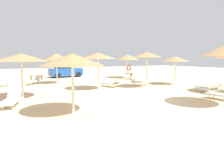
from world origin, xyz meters
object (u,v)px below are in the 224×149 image
at_px(lounger_2, 111,83).
at_px(parasol_2, 98,56).
at_px(parasol_9, 176,59).
at_px(lounger_6, 139,82).
at_px(bench_0, 37,77).
at_px(lounger_4, 208,89).
at_px(lounger_1, 224,95).
at_px(parasol_3, 21,58).
at_px(parasol_0, 127,57).
at_px(bench_1, 128,74).
at_px(lounger_7, 0,83).
at_px(parked_car, 66,71).
at_px(parasol_6, 147,55).
at_px(lounger_5, 33,81).
at_px(parasol_5, 57,57).
at_px(parasol_8, 73,60).
at_px(lounger_3, 12,100).
at_px(lounger_0, 129,77).

bearing_deg(lounger_2, parasol_2, -153.58).
height_order(parasol_9, lounger_6, parasol_9).
bearing_deg(bench_0, lounger_2, -61.75).
distance_m(lounger_4, lounger_6, 5.87).
bearing_deg(lounger_1, parasol_2, 125.06).
bearing_deg(bench_0, parasol_3, -100.76).
height_order(parasol_0, lounger_6, parasol_0).
relative_size(parasol_9, bench_1, 1.69).
xyz_separation_m(parasol_2, lounger_7, (-6.76, 5.47, -2.26)).
bearing_deg(parasol_2, bench_1, 45.56).
distance_m(parasol_3, parked_car, 13.58).
bearing_deg(bench_1, parasol_6, -112.51).
xyz_separation_m(lounger_5, lounger_7, (-2.64, -0.14, 0.01)).
bearing_deg(lounger_1, parasol_6, 98.52).
distance_m(parasol_5, parked_car, 6.70).
distance_m(parasol_8, bench_0, 15.37).
xyz_separation_m(lounger_4, bench_0, (-9.42, 14.60, 0.03)).
xyz_separation_m(lounger_7, bench_0, (3.45, 4.20, 0.02)).
xyz_separation_m(parasol_5, bench_1, (9.50, 2.57, -2.17)).
bearing_deg(lounger_3, bench_0, 77.93).
xyz_separation_m(parasol_9, lounger_5, (-11.44, 6.30, -2.00)).
bearing_deg(parasol_9, parasol_2, 174.62).
distance_m(parasol_5, parasol_9, 10.97).
relative_size(parasol_5, lounger_5, 1.50).
height_order(lounger_2, bench_1, lounger_2).
bearing_deg(lounger_5, lounger_0, -4.23).
xyz_separation_m(parasol_0, parked_car, (-6.39, 4.59, -1.68)).
distance_m(lounger_3, bench_0, 12.71).
bearing_deg(lounger_6, bench_0, 129.97).
bearing_deg(lounger_7, parked_car, 38.39).
xyz_separation_m(lounger_5, bench_0, (0.81, 4.06, 0.03)).
height_order(lounger_2, bench_0, lounger_2).
relative_size(parasol_5, lounger_1, 1.46).
xyz_separation_m(parasol_6, lounger_3, (-9.91, -1.86, -2.34)).
distance_m(parasol_5, lounger_4, 13.07).
relative_size(parasol_9, lounger_5, 1.35).
height_order(parasol_3, bench_1, parasol_3).
xyz_separation_m(lounger_3, bench_0, (2.66, 12.43, 0.02)).
xyz_separation_m(lounger_1, bench_0, (-8.15, 16.57, 0.03)).
bearing_deg(parasol_2, parasol_3, -168.22).
xyz_separation_m(lounger_0, lounger_1, (-1.14, -11.76, -0.00)).
bearing_deg(parasol_5, parasol_8, -98.51).
height_order(lounger_2, lounger_3, lounger_3).
height_order(parasol_9, lounger_2, parasol_9).
height_order(parasol_2, lounger_0, parasol_2).
bearing_deg(lounger_6, lounger_2, 177.92).
relative_size(parasol_3, parasol_5, 1.10).
height_order(parasol_6, parasol_9, parasol_6).
xyz_separation_m(lounger_3, lounger_5, (1.85, 8.37, -0.01)).
bearing_deg(lounger_3, bench_1, 37.67).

